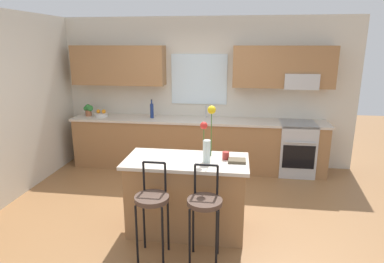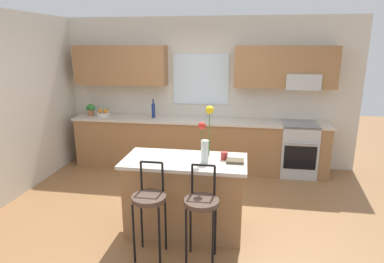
% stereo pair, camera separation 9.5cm
% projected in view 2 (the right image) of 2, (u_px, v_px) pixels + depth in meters
% --- Properties ---
extents(ground_plane, '(14.00, 14.00, 0.00)m').
position_uv_depth(ground_plane, '(181.00, 212.00, 4.53)').
color(ground_plane, olive).
extents(wall_left, '(0.12, 4.60, 2.70)m').
position_uv_depth(wall_left, '(13.00, 106.00, 4.86)').
color(wall_left, beige).
rests_on(wall_left, ground).
extents(back_wall_assembly, '(5.60, 0.50, 2.70)m').
position_uv_depth(back_wall_assembly, '(202.00, 85.00, 6.03)').
color(back_wall_assembly, beige).
rests_on(back_wall_assembly, ground).
extents(counter_run, '(4.56, 0.64, 0.92)m').
position_uv_depth(counter_run, '(198.00, 144.00, 6.03)').
color(counter_run, '#996B42').
rests_on(counter_run, ground).
extents(sink_faucet, '(0.02, 0.13, 0.23)m').
position_uv_depth(sink_faucet, '(207.00, 110.00, 5.99)').
color(sink_faucet, '#B7BABC').
rests_on(sink_faucet, counter_run).
extents(oven_range, '(0.60, 0.64, 0.92)m').
position_uv_depth(oven_range, '(298.00, 149.00, 5.74)').
color(oven_range, '#B7BABC').
rests_on(oven_range, ground).
extents(kitchen_island, '(1.45, 0.71, 0.92)m').
position_uv_depth(kitchen_island, '(185.00, 195.00, 3.99)').
color(kitchen_island, '#996B42').
rests_on(kitchen_island, ground).
extents(bar_stool_near, '(0.36, 0.36, 1.04)m').
position_uv_depth(bar_stool_near, '(149.00, 202.00, 3.44)').
color(bar_stool_near, black).
rests_on(bar_stool_near, ground).
extents(bar_stool_middle, '(0.36, 0.36, 1.04)m').
position_uv_depth(bar_stool_middle, '(202.00, 206.00, 3.36)').
color(bar_stool_middle, black).
rests_on(bar_stool_middle, ground).
extents(flower_vase, '(0.17, 0.10, 0.66)m').
position_uv_depth(flower_vase, '(205.00, 138.00, 3.70)').
color(flower_vase, silver).
rests_on(flower_vase, kitchen_island).
extents(mug_ceramic, '(0.08, 0.08, 0.09)m').
position_uv_depth(mug_ceramic, '(224.00, 156.00, 3.86)').
color(mug_ceramic, '#A52D28').
rests_on(mug_ceramic, kitchen_island).
extents(cookbook, '(0.20, 0.15, 0.03)m').
position_uv_depth(cookbook, '(235.00, 161.00, 3.77)').
color(cookbook, brown).
rests_on(cookbook, kitchen_island).
extents(fruit_bowl_oranges, '(0.24, 0.24, 0.13)m').
position_uv_depth(fruit_bowl_oranges, '(103.00, 114.00, 6.17)').
color(fruit_bowl_oranges, silver).
rests_on(fruit_bowl_oranges, counter_run).
extents(bottle_olive_oil, '(0.06, 0.06, 0.34)m').
position_uv_depth(bottle_olive_oil, '(153.00, 110.00, 6.00)').
color(bottle_olive_oil, navy).
rests_on(bottle_olive_oil, counter_run).
extents(potted_plant_small, '(0.19, 0.13, 0.22)m').
position_uv_depth(potted_plant_small, '(91.00, 109.00, 6.19)').
color(potted_plant_small, '#9E5B3D').
rests_on(potted_plant_small, counter_run).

